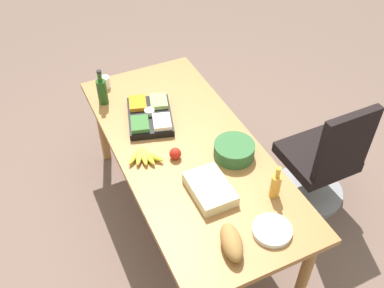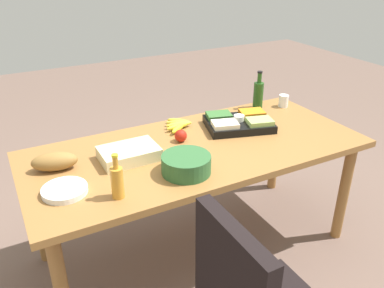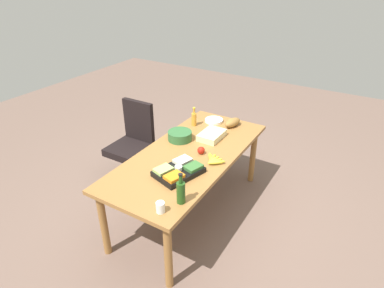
% 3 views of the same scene
% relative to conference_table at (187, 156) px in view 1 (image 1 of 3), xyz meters
% --- Properties ---
extents(ground_plane, '(10.00, 10.00, 0.00)m').
position_rel_conference_table_xyz_m(ground_plane, '(0.00, 0.00, -0.68)').
color(ground_plane, brown).
extents(conference_table, '(2.02, 0.90, 0.76)m').
position_rel_conference_table_xyz_m(conference_table, '(0.00, 0.00, 0.00)').
color(conference_table, olive).
rests_on(conference_table, ground).
extents(office_chair, '(0.56, 0.56, 0.99)m').
position_rel_conference_table_xyz_m(office_chair, '(0.24, 0.99, -0.30)').
color(office_chair, gray).
rests_on(office_chair, ground).
extents(sheet_cake, '(0.32, 0.22, 0.07)m').
position_rel_conference_table_xyz_m(sheet_cake, '(0.41, -0.04, 0.12)').
color(sheet_cake, beige).
rests_on(sheet_cake, conference_table).
extents(bread_loaf, '(0.26, 0.17, 0.10)m').
position_rel_conference_table_xyz_m(bread_loaf, '(0.80, -0.11, 0.13)').
color(bread_loaf, olive).
rests_on(bread_loaf, conference_table).
extents(salad_bowl, '(0.30, 0.30, 0.10)m').
position_rel_conference_table_xyz_m(salad_bowl, '(0.20, 0.24, 0.13)').
color(salad_bowl, '#2F6032').
rests_on(salad_bowl, conference_table).
extents(veggie_tray, '(0.49, 0.41, 0.09)m').
position_rel_conference_table_xyz_m(veggie_tray, '(-0.38, -0.12, 0.12)').
color(veggie_tray, black).
rests_on(veggie_tray, conference_table).
extents(banana_bunch, '(0.20, 0.23, 0.04)m').
position_rel_conference_table_xyz_m(banana_bunch, '(-0.02, -0.29, 0.11)').
color(banana_bunch, gold).
rests_on(banana_bunch, conference_table).
extents(paper_plate_stack, '(0.26, 0.26, 0.03)m').
position_rel_conference_table_xyz_m(paper_plate_stack, '(0.81, 0.14, 0.10)').
color(paper_plate_stack, white).
rests_on(paper_plate_stack, conference_table).
extents(wine_bottle, '(0.07, 0.07, 0.28)m').
position_rel_conference_table_xyz_m(wine_bottle, '(-0.70, -0.35, 0.19)').
color(wine_bottle, '#214B18').
rests_on(wine_bottle, conference_table).
extents(apple_red, '(0.09, 0.09, 0.08)m').
position_rel_conference_table_xyz_m(apple_red, '(0.05, -0.11, 0.12)').
color(apple_red, '#AF1F11').
rests_on(apple_red, conference_table).
extents(paper_cup, '(0.09, 0.09, 0.09)m').
position_rel_conference_table_xyz_m(paper_cup, '(-0.88, -0.28, 0.13)').
color(paper_cup, white).
rests_on(paper_cup, conference_table).
extents(dressing_bottle, '(0.07, 0.07, 0.23)m').
position_rel_conference_table_xyz_m(dressing_bottle, '(0.59, 0.29, 0.17)').
color(dressing_bottle, gold).
rests_on(dressing_bottle, conference_table).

